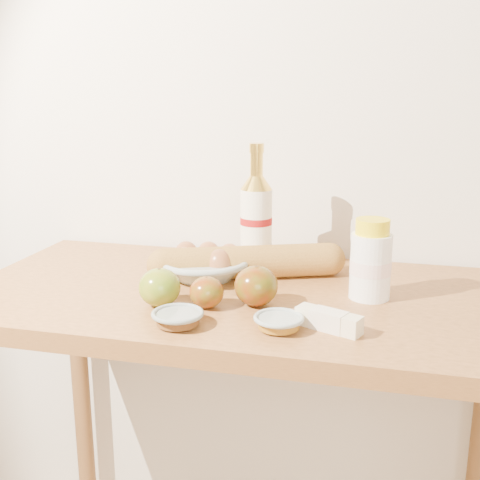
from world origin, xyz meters
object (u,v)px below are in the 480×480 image
(table, at_px, (243,344))
(cream_bottle, at_px, (371,262))
(baguette, at_px, (248,262))
(egg_bowl, at_px, (205,264))
(bourbon_bottle, at_px, (256,221))

(table, height_order, cream_bottle, cream_bottle)
(cream_bottle, bearing_deg, baguette, -179.94)
(egg_bowl, distance_m, baguette, 0.10)
(cream_bottle, distance_m, baguette, 0.28)
(table, xyz_separation_m, baguette, (-0.01, 0.09, 0.16))
(table, relative_size, baguette, 2.66)
(table, distance_m, bourbon_bottle, 0.28)
(bourbon_bottle, distance_m, baguette, 0.10)
(cream_bottle, relative_size, baguette, 0.37)
(bourbon_bottle, bearing_deg, baguette, -99.94)
(table, relative_size, bourbon_bottle, 3.98)
(table, height_order, egg_bowl, egg_bowl)
(baguette, bearing_deg, table, -104.14)
(table, xyz_separation_m, egg_bowl, (-0.11, 0.07, 0.15))
(egg_bowl, bearing_deg, bourbon_bottle, 32.57)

